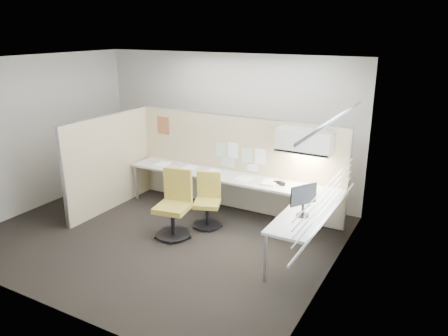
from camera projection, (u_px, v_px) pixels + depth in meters
The scene contains 27 objects.
floor at pixel (162, 234), 7.21m from camera, with size 5.50×4.50×0.01m, color black.
ceiling at pixel (153, 60), 6.34m from camera, with size 5.50×4.50×0.01m, color white.
wall_back at pixel (227, 125), 8.65m from camera, with size 5.50×0.02×2.80m, color beige.
wall_front at pixel (36, 201), 4.90m from camera, with size 5.50×0.02×2.80m, color beige.
wall_left at pixel (38, 133), 8.04m from camera, with size 0.02×4.50×2.80m, color beige.
wall_right at pixel (333, 181), 5.52m from camera, with size 0.02×4.50×2.80m, color beige.
window_pane at pixel (332, 170), 5.48m from camera, with size 0.01×2.80×1.30m, color #A2B0BC.
partition_back at pixel (236, 163), 8.02m from camera, with size 4.10×0.06×1.75m, color tan.
partition_left at pixel (110, 163), 8.04m from camera, with size 0.06×2.20×1.75m, color tan.
desk at pixel (243, 188), 7.54m from camera, with size 4.00×2.07×0.73m.
overhead_bin at pixel (305, 141), 7.03m from camera, with size 0.90×0.36×0.38m, color beige.
task_light_strip at pixel (304, 153), 7.10m from camera, with size 0.60×0.06×0.02m, color #FFEABF.
pinned_papers at pixel (239, 156), 7.91m from camera, with size 1.01×0.00×0.47m.
poster at pixel (163, 125), 8.56m from camera, with size 0.28×0.00×0.35m, color orange.
chair_left at pixel (208, 202), 7.42m from camera, with size 0.55×0.56×0.91m.
chair_right at pixel (174, 206), 7.05m from camera, with size 0.58×0.60×1.08m.
monitor at pixel (303, 198), 6.06m from camera, with size 0.26×0.38×0.46m.
phone at pixel (309, 190), 6.96m from camera, with size 0.26×0.25×0.12m.
stapler at pixel (278, 182), 7.39m from camera, with size 0.14×0.04×0.05m, color black.
tape_dispenser at pixel (282, 184), 7.30m from camera, with size 0.10×0.06×0.06m, color black.
coat_hook at pixel (70, 144), 7.24m from camera, with size 0.18×0.49×1.45m.
paper_stack_0 at pixel (162, 164), 8.38m from camera, with size 0.23×0.30×0.03m, color white.
paper_stack_1 at pixel (189, 168), 8.19m from camera, with size 0.23×0.30×0.02m, color white.
paper_stack_2 at pixel (212, 173), 7.88m from camera, with size 0.23×0.30×0.04m, color white.
paper_stack_3 at pixel (244, 178), 7.63m from camera, with size 0.23×0.30×0.01m, color white.
paper_stack_4 at pixel (270, 182), 7.41m from camera, with size 0.23×0.30×0.03m, color white.
paper_stack_5 at pixel (304, 201), 6.63m from camera, with size 0.23×0.30×0.02m, color white.
Camera 1 is at (4.05, -5.22, 3.26)m, focal length 35.00 mm.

